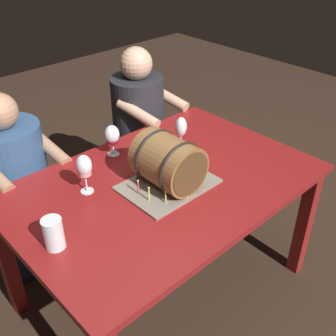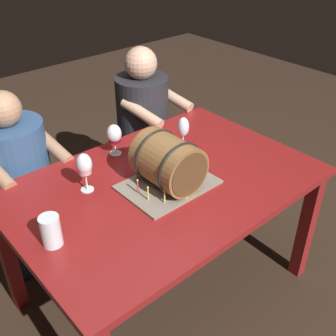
% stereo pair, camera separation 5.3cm
% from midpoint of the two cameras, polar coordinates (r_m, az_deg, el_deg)
% --- Properties ---
extents(ground_plane, '(8.00, 8.00, 0.00)m').
position_cam_midpoint_polar(ground_plane, '(2.51, -1.16, -16.16)').
color(ground_plane, '#332319').
extents(dining_table, '(1.49, 1.00, 0.76)m').
position_cam_midpoint_polar(dining_table, '(2.06, -1.37, -4.06)').
color(dining_table, maroon).
rests_on(dining_table, ground).
extents(barrel_cake, '(0.44, 0.32, 0.27)m').
position_cam_midpoint_polar(barrel_cake, '(1.90, -0.80, 0.61)').
color(barrel_cake, gray).
rests_on(barrel_cake, dining_table).
extents(wine_glass_red, '(0.08, 0.08, 0.17)m').
position_cam_midpoint_polar(wine_glass_red, '(2.19, -8.49, 4.45)').
color(wine_glass_red, white).
rests_on(wine_glass_red, dining_table).
extents(wine_glass_empty, '(0.07, 0.07, 0.18)m').
position_cam_midpoint_polar(wine_glass_empty, '(2.23, 1.13, 5.65)').
color(wine_glass_empty, white).
rests_on(wine_glass_empty, dining_table).
extents(wine_glass_rose, '(0.07, 0.07, 0.20)m').
position_cam_midpoint_polar(wine_glass_rose, '(1.90, -12.39, 0.10)').
color(wine_glass_rose, white).
rests_on(wine_glass_rose, dining_table).
extents(beer_pint, '(0.08, 0.08, 0.13)m').
position_cam_midpoint_polar(beer_pint, '(1.67, -16.54, -8.84)').
color(beer_pint, white).
rests_on(beer_pint, dining_table).
extents(person_seated_left, '(0.43, 0.51, 1.12)m').
position_cam_midpoint_polar(person_seated_left, '(2.48, -20.67, -2.99)').
color(person_seated_left, '#1B2D46').
rests_on(person_seated_left, ground).
extents(person_seated_right, '(0.44, 0.52, 1.17)m').
position_cam_midpoint_polar(person_seated_right, '(2.84, -4.52, 4.32)').
color(person_seated_right, black).
rests_on(person_seated_right, ground).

